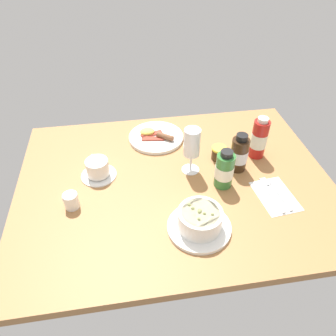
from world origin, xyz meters
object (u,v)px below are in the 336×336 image
(coffee_cup, at_px, (98,169))
(jam_jar, at_px, (219,153))
(cutlery_setting, at_px, (275,194))
(sauce_bottle_brown, at_px, (239,154))
(porridge_bowl, at_px, (200,221))
(sauce_bottle_green, at_px, (224,170))
(breakfast_plate, at_px, (156,137))
(wine_glass, at_px, (192,144))
(creamer_jug, at_px, (71,201))
(sauce_bottle_red, at_px, (259,139))

(coffee_cup, bearing_deg, jam_jar, 3.52)
(cutlery_setting, bearing_deg, sauce_bottle_brown, 118.46)
(porridge_bowl, distance_m, sauce_bottle_green, 0.22)
(jam_jar, distance_m, sauce_bottle_green, 0.15)
(sauce_bottle_brown, bearing_deg, porridge_bowl, -128.47)
(coffee_cup, bearing_deg, sauce_bottle_brown, -4.31)
(jam_jar, bearing_deg, breakfast_plate, 142.73)
(wine_glass, bearing_deg, cutlery_setting, -34.13)
(porridge_bowl, height_order, creamer_jug, porridge_bowl)
(sauce_bottle_green, distance_m, sauce_bottle_brown, 0.11)
(cutlery_setting, xyz_separation_m, breakfast_plate, (-0.36, 0.39, 0.01))
(porridge_bowl, xyz_separation_m, wine_glass, (0.03, 0.27, 0.08))
(coffee_cup, distance_m, jam_jar, 0.45)
(jam_jar, height_order, sauce_bottle_red, sauce_bottle_red)
(creamer_jug, xyz_separation_m, sauce_bottle_red, (0.68, 0.17, 0.05))
(jam_jar, relative_size, sauce_bottle_red, 0.33)
(creamer_jug, relative_size, sauce_bottle_red, 0.36)
(sauce_bottle_red, bearing_deg, porridge_bowl, -133.24)
(sauce_bottle_green, height_order, sauce_bottle_red, sauce_bottle_red)
(coffee_cup, relative_size, sauce_bottle_red, 0.77)
(creamer_jug, bearing_deg, jam_jar, 17.46)
(sauce_bottle_green, bearing_deg, creamer_jug, -177.00)
(sauce_bottle_green, bearing_deg, cutlery_setting, -26.23)
(creamer_jug, height_order, sauce_bottle_red, sauce_bottle_red)
(sauce_bottle_brown, bearing_deg, creamer_jug, -170.10)
(coffee_cup, height_order, sauce_bottle_brown, sauce_bottle_brown)
(jam_jar, xyz_separation_m, breakfast_plate, (-0.22, 0.17, -0.02))
(porridge_bowl, xyz_separation_m, coffee_cup, (-0.30, 0.29, -0.00))
(creamer_jug, xyz_separation_m, breakfast_plate, (0.31, 0.33, -0.02))
(creamer_jug, distance_m, sauce_bottle_brown, 0.60)
(jam_jar, bearing_deg, sauce_bottle_green, -99.66)
(cutlery_setting, height_order, sauce_bottle_red, sauce_bottle_red)
(sauce_bottle_red, bearing_deg, cutlery_setting, -93.40)
(wine_glass, distance_m, sauce_bottle_red, 0.27)
(wine_glass, xyz_separation_m, breakfast_plate, (-0.10, 0.21, -0.11))
(creamer_jug, bearing_deg, sauce_bottle_green, 3.00)
(sauce_bottle_brown, bearing_deg, wine_glass, 174.05)
(porridge_bowl, bearing_deg, jam_jar, 64.97)
(porridge_bowl, xyz_separation_m, sauce_bottle_green, (0.12, 0.18, 0.03))
(coffee_cup, xyz_separation_m, sauce_bottle_green, (0.43, -0.11, 0.03))
(sauce_bottle_green, bearing_deg, coffee_cup, 165.09)
(sauce_bottle_red, bearing_deg, coffee_cup, -177.55)
(coffee_cup, xyz_separation_m, jam_jar, (0.45, 0.03, -0.01))
(sauce_bottle_brown, xyz_separation_m, breakfast_plate, (-0.27, 0.23, -0.06))
(creamer_jug, height_order, wine_glass, wine_glass)
(breakfast_plate, bearing_deg, sauce_bottle_brown, -40.56)
(creamer_jug, distance_m, sauce_bottle_green, 0.51)
(coffee_cup, relative_size, wine_glass, 0.73)
(creamer_jug, bearing_deg, sauce_bottle_red, 13.65)
(cutlery_setting, distance_m, sauce_bottle_green, 0.19)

